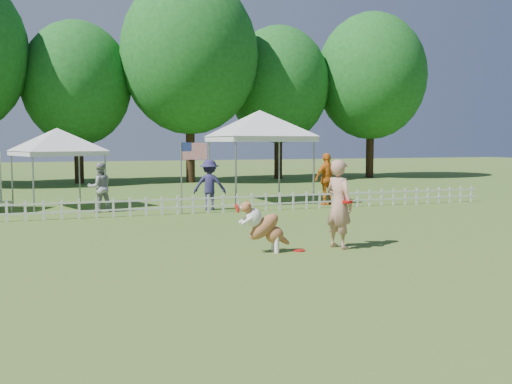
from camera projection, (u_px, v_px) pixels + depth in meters
ground at (285, 253)px, 11.81m from camera, size 120.00×120.00×0.00m
picket_fence at (201, 204)px, 18.34m from camera, size 22.00×0.08×0.60m
handler at (339, 204)px, 12.26m from camera, size 0.64×0.80×1.92m
dog at (265, 227)px, 11.77m from camera, size 1.07×0.38×1.09m
frisbee_on_turf at (299, 250)px, 12.01m from camera, size 0.27×0.27×0.02m
canopy_tent_left at (58, 169)px, 19.74m from camera, size 3.31×3.31×2.72m
canopy_tent_right at (260, 157)px, 21.70m from camera, size 3.44×3.44×3.42m
flag_pole at (181, 177)px, 18.23m from camera, size 0.90×0.17×2.33m
spectator_a at (100, 187)px, 18.67m from camera, size 0.89×0.75×1.62m
spectator_b at (210, 185)px, 19.25m from camera, size 1.25×0.96×1.70m
spectator_c at (327, 179)px, 20.81m from camera, size 1.19×0.73×1.90m
tree_center_left at (77, 95)px, 31.44m from camera, size 6.00×6.00×9.80m
tree_center_right at (190, 71)px, 31.95m from camera, size 7.60×7.60×12.60m
tree_right at (278, 95)px, 35.49m from camera, size 6.20×6.20×10.40m
tree_far_right at (371, 89)px, 36.54m from camera, size 7.00×7.00×11.40m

